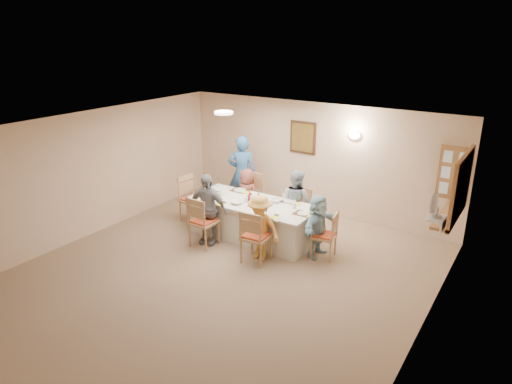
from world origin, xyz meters
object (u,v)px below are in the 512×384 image
Objects in this scene: dining_table at (253,220)px; chair_front_left at (204,221)px; chair_back_left at (250,197)px; diner_back_right at (296,202)px; desk_fan at (436,208)px; chair_front_right at (256,235)px; condiment_ketchup at (250,196)px; caregiver at (242,173)px; diner_front_right at (260,228)px; diner_right_end at (318,226)px; serving_hatch at (461,187)px; diner_front_left at (207,209)px; chair_right_end at (324,235)px; chair_back_right at (298,210)px; chair_left_end at (193,199)px; diner_back_left at (247,195)px.

dining_table is 1.01m from chair_front_left.
diner_back_right is (1.20, -0.12, 0.16)m from chair_back_left.
desk_fan is 3.07m from chair_front_right.
caregiver is at bearing 130.64° from condiment_ketchup.
dining_table is 0.94m from diner_front_right.
diner_right_end is at bearing -157.94° from chair_front_left.
caregiver is at bearing 176.31° from serving_hatch.
diner_back_right is at bearing -94.20° from chair_front_right.
diner_front_left is 2.13m from diner_right_end.
desk_fan reaches higher than chair_right_end.
condiment_ketchup is at bearing -54.54° from chair_front_right.
chair_back_right is at bearing 53.13° from dining_table.
condiment_ketchup reaches higher than chair_right_end.
chair_left_end is (-1.55, 0.00, 0.13)m from dining_table.
serving_hatch is 4.69m from caregiver.
diner_right_end is 5.29× the size of condiment_ketchup.
caregiver is at bearing 172.41° from chair_back_right.
diner_front_left is at bearing -118.71° from chair_left_end.
dining_table is 1.80× the size of diner_front_left.
chair_back_right is 2.00m from chair_front_left.
chair_back_left is 0.76× the size of diner_back_right.
diner_front_right is at bearing -100.67° from chair_left_end.
condiment_ketchup is (-1.48, -0.00, 0.28)m from diner_right_end.
diner_back_left is 0.67× the size of caregiver.
chair_left_end reaches higher than chair_right_end.
desk_fan reaches higher than diner_right_end.
chair_back_left is 1.14× the size of chair_right_end.
diner_back_right is (1.20, 0.00, 0.09)m from diner_back_left.
dining_table is (-3.47, 0.50, -1.17)m from desk_fan.
desk_fan reaches higher than diner_front_right.
serving_hatch is at bearing -73.71° from chair_left_end.
diner_back_left reaches higher than chair_front_right.
chair_right_end is 0.67× the size of diner_back_right.
chair_back_left is 2.17m from diner_right_end.
chair_front_right is at bearing -179.54° from chair_front_left.
diner_back_right is at bearing 45.84° from condiment_ketchup.
diner_right_end is (1.42, 0.00, 0.21)m from dining_table.
diner_front_right is at bearing -9.69° from diner_front_left.
diner_front_left is at bearing -81.52° from chair_right_end.
desk_fan reaches higher than chair_front_left.
caregiver is (-1.65, 0.47, 0.20)m from diner_back_right.
caregiver is at bearing -16.62° from chair_left_end.
diner_front_right is 2.48m from caregiver.
condiment_ketchup is (-3.54, 0.50, -0.68)m from desk_fan.
chair_left_end is 1.53m from condiment_ketchup.
diner_back_left is at bearing -55.16° from chair_front_right.
diner_back_left is at bearing 75.90° from diner_right_end.
diner_back_left is at bearing -47.53° from chair_left_end.
desk_fan is 0.30× the size of chair_left_end.
diner_right_end is (2.02, 0.68, -0.12)m from diner_front_left.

